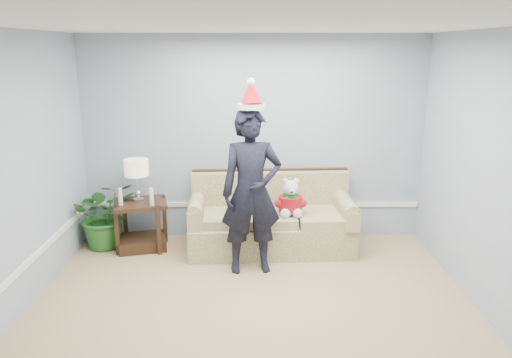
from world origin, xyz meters
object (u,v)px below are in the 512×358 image
at_px(side_table, 142,230).
at_px(table_lamp, 136,169).
at_px(man, 251,192).
at_px(sofa, 271,222).
at_px(teddy_bear, 290,202).
at_px(houseplant, 105,214).

bearing_deg(side_table, table_lamp, 124.47).
relative_size(table_lamp, man, 0.29).
distance_m(sofa, man, 0.94).
bearing_deg(sofa, teddy_bear, -40.21).
xyz_separation_m(side_table, houseplant, (-0.48, 0.05, 0.20)).
bearing_deg(houseplant, table_lamp, -0.64).
height_order(side_table, table_lamp, table_lamp).
relative_size(sofa, man, 1.12).
distance_m(table_lamp, man, 1.61).
height_order(sofa, teddy_bear, teddy_bear).
bearing_deg(sofa, houseplant, 176.20).
distance_m(houseplant, teddy_bear, 2.40).
relative_size(table_lamp, teddy_bear, 1.13).
height_order(houseplant, man, man).
xyz_separation_m(houseplant, teddy_bear, (2.38, -0.21, 0.23)).
distance_m(man, teddy_bear, 0.74).
height_order(houseplant, teddy_bear, teddy_bear).
relative_size(side_table, houseplant, 0.86).
bearing_deg(sofa, table_lamp, 176.18).
distance_m(table_lamp, houseplant, 0.75).
relative_size(houseplant, man, 0.47).
height_order(sofa, houseplant, sofa).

